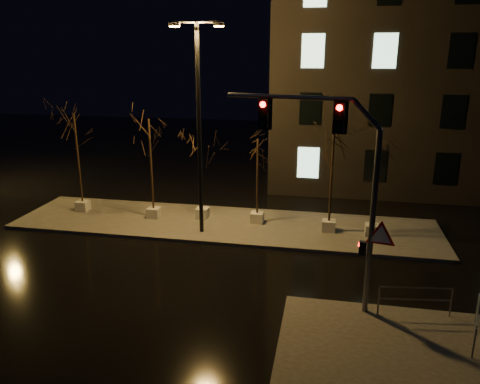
# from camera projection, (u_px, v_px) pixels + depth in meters

# --- Properties ---
(ground) EXTENTS (90.00, 90.00, 0.00)m
(ground) POSITION_uv_depth(u_px,v_px,m) (190.00, 278.00, 18.88)
(ground) COLOR black
(ground) RESTS_ON ground
(median) EXTENTS (22.00, 5.00, 0.15)m
(median) POSITION_uv_depth(u_px,v_px,m) (224.00, 224.00, 24.50)
(median) COLOR #42403B
(median) RESTS_ON ground
(sidewalk_corner) EXTENTS (7.00, 5.00, 0.15)m
(sidewalk_corner) POSITION_uv_depth(u_px,v_px,m) (394.00, 350.00, 14.20)
(sidewalk_corner) COLOR #42403B
(sidewalk_corner) RESTS_ON ground
(building) EXTENTS (25.00, 12.00, 15.00)m
(building) POSITION_uv_depth(u_px,v_px,m) (468.00, 71.00, 31.08)
(building) COLOR black
(building) RESTS_ON ground
(tree_0) EXTENTS (1.80, 1.80, 5.63)m
(tree_0) POSITION_uv_depth(u_px,v_px,m) (76.00, 135.00, 25.22)
(tree_0) COLOR #B3B2A7
(tree_0) RESTS_ON median
(tree_1) EXTENTS (1.80, 1.80, 5.47)m
(tree_1) POSITION_uv_depth(u_px,v_px,m) (150.00, 142.00, 24.10)
(tree_1) COLOR #B3B2A7
(tree_1) RESTS_ON median
(tree_2) EXTENTS (1.80, 1.80, 4.50)m
(tree_2) POSITION_uv_depth(u_px,v_px,m) (201.00, 156.00, 24.27)
(tree_2) COLOR #B3B2A7
(tree_2) RESTS_ON median
(tree_3) EXTENTS (1.80, 1.80, 4.55)m
(tree_3) POSITION_uv_depth(u_px,v_px,m) (258.00, 158.00, 23.57)
(tree_3) COLOR #B3B2A7
(tree_3) RESTS_ON median
(tree_4) EXTENTS (1.80, 1.80, 5.05)m
(tree_4) POSITION_uv_depth(u_px,v_px,m) (333.00, 156.00, 22.32)
(tree_4) COLOR #B3B2A7
(tree_4) RESTS_ON median
(tree_5) EXTENTS (1.80, 1.80, 5.41)m
(tree_5) POSITION_uv_depth(u_px,v_px,m) (379.00, 153.00, 21.68)
(tree_5) COLOR #B3B2A7
(tree_5) RESTS_ON median
(traffic_signal_mast) EXTENTS (5.85, 1.25, 7.27)m
(traffic_signal_mast) POSITION_uv_depth(u_px,v_px,m) (339.00, 174.00, 15.24)
(traffic_signal_mast) COLOR #54555B
(traffic_signal_mast) RESTS_ON sidewalk_corner
(streetlight_main) EXTENTS (2.48, 0.66, 9.91)m
(streetlight_main) POSITION_uv_depth(u_px,v_px,m) (199.00, 116.00, 21.71)
(streetlight_main) COLOR black
(streetlight_main) RESTS_ON median
(guard_rail_a) EXTENTS (2.44, 0.37, 1.06)m
(guard_rail_a) POSITION_uv_depth(u_px,v_px,m) (415.00, 297.00, 15.70)
(guard_rail_a) COLOR #54555B
(guard_rail_a) RESTS_ON sidewalk_corner
(guard_rail_b) EXTENTS (0.69, 2.12, 1.05)m
(guard_rail_b) POSITION_uv_depth(u_px,v_px,m) (477.00, 319.00, 14.42)
(guard_rail_b) COLOR #54555B
(guard_rail_b) RESTS_ON sidewalk_corner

